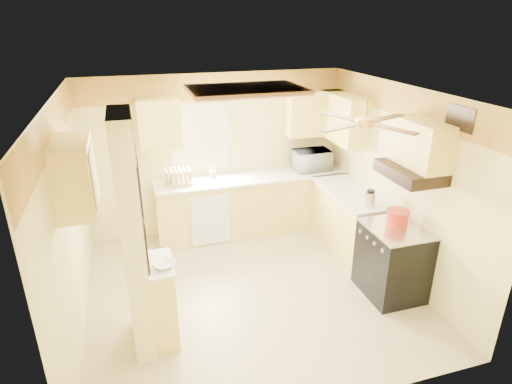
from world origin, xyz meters
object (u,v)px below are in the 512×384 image
object	(u,v)px
stove	(392,261)
microwave	(312,160)
dutch_oven	(398,217)
kettle	(370,199)
bowl	(164,264)

from	to	relation	value
stove	microwave	world-z (taller)	microwave
stove	microwave	xyz separation A→B (m)	(-0.16, 2.18, 0.64)
dutch_oven	kettle	bearing A→B (deg)	98.44
bowl	kettle	size ratio (longest dim) A/B	0.94
stove	dutch_oven	xyz separation A→B (m)	(0.06, 0.09, 0.55)
stove	microwave	size ratio (longest dim) A/B	1.57
stove	kettle	world-z (taller)	kettle
dutch_oven	microwave	bearing A→B (deg)	95.90
bowl	kettle	world-z (taller)	kettle
bowl	kettle	bearing A→B (deg)	14.30
dutch_oven	kettle	xyz separation A→B (m)	(-0.08, 0.51, 0.04)
microwave	dutch_oven	xyz separation A→B (m)	(0.22, -2.09, -0.09)
stove	dutch_oven	distance (m)	0.56
kettle	dutch_oven	bearing A→B (deg)	-81.56
stove	dutch_oven	world-z (taller)	dutch_oven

